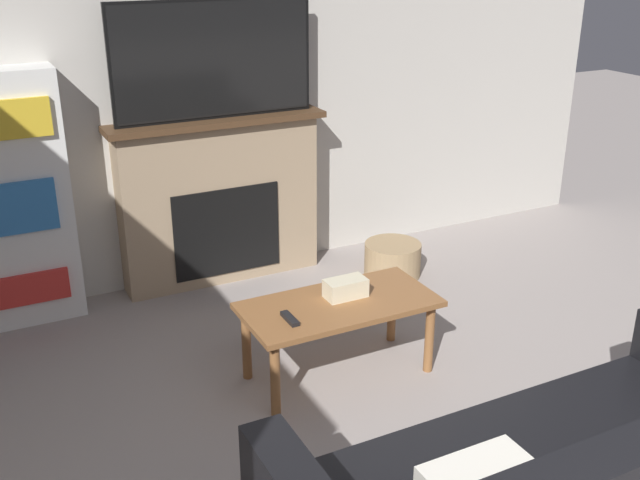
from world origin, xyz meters
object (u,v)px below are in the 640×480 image
at_px(coffee_table, 339,312).
at_px(bookshelf, 2,203).
at_px(fireplace, 220,200).
at_px(storage_basket, 393,259).
at_px(tv, 214,60).

distance_m(coffee_table, bookshelf, 2.09).
distance_m(fireplace, storage_basket, 1.26).
distance_m(fireplace, tv, 0.93).
height_order(tv, storage_basket, tv).
relative_size(fireplace, tv, 1.10).
height_order(fireplace, bookshelf, bookshelf).
bearing_deg(fireplace, coffee_table, -85.17).
relative_size(fireplace, coffee_table, 1.40).
bearing_deg(tv, coffee_table, -85.10).
xyz_separation_m(fireplace, bookshelf, (-1.34, -0.02, 0.20)).
xyz_separation_m(tv, coffee_table, (0.12, -1.44, -1.12)).
relative_size(tv, coffee_table, 1.27).
height_order(fireplace, tv, tv).
bearing_deg(storage_basket, bookshelf, 168.93).
bearing_deg(coffee_table, tv, 94.90).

